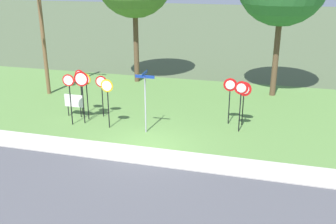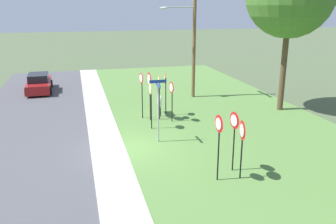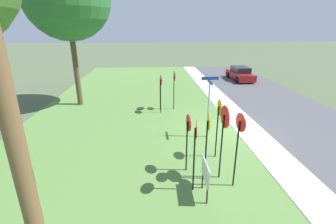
{
  "view_description": "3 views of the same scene",
  "coord_description": "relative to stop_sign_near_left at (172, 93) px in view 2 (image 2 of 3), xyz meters",
  "views": [
    {
      "loc": [
        5.16,
        -15.27,
        7.64
      ],
      "look_at": [
        0.47,
        2.14,
        1.04
      ],
      "focal_mm": 41.56,
      "sensor_mm": 36.0,
      "label": 1
    },
    {
      "loc": [
        15.44,
        -1.97,
        6.49
      ],
      "look_at": [
        -0.63,
        2.2,
        1.51
      ],
      "focal_mm": 38.19,
      "sensor_mm": 36.0,
      "label": 2
    },
    {
      "loc": [
        -11.51,
        4.46,
        5.34
      ],
      "look_at": [
        -0.38,
        3.68,
        1.36
      ],
      "focal_mm": 25.56,
      "sensor_mm": 36.0,
      "label": 3
    }
  ],
  "objects": [
    {
      "name": "yield_sign_far_left",
      "position": [
        7.41,
        -0.21,
        0.28
      ],
      "size": [
        0.67,
        0.11,
        2.61
      ],
      "rotation": [
        0.0,
        0.0,
        0.06
      ],
      "color": "black",
      "rests_on": "grass_median"
    },
    {
      "name": "sidewalk_strip",
      "position": [
        3.5,
        -3.96,
        -1.67
      ],
      "size": [
        44.0,
        1.6,
        0.06
      ],
      "primitive_type": "cube",
      "color": "#BCB7AD",
      "rests_on": "ground_plane"
    },
    {
      "name": "yield_sign_near_left",
      "position": [
        6.78,
        0.7,
        0.18
      ],
      "size": [
        0.69,
        0.13,
        2.48
      ],
      "rotation": [
        0.0,
        0.0,
        0.12
      ],
      "color": "black",
      "rests_on": "grass_median"
    },
    {
      "name": "road_asphalt",
      "position": [
        3.5,
        -7.96,
        -1.69
      ],
      "size": [
        44.0,
        6.4,
        0.01
      ],
      "primitive_type": "cube",
      "color": "#4C4C51",
      "rests_on": "ground_plane"
    },
    {
      "name": "yield_sign_near_right",
      "position": [
        7.49,
        0.71,
        0.09
      ],
      "size": [
        0.75,
        0.14,
        2.34
      ],
      "rotation": [
        0.0,
        0.0,
        -0.15
      ],
      "color": "black",
      "rests_on": "grass_median"
    },
    {
      "name": "stop_sign_far_right",
      "position": [
        0.96,
        -1.41,
        0.19
      ],
      "size": [
        0.66,
        0.09,
        2.57
      ],
      "rotation": [
        0.0,
        0.0,
        -0.02
      ],
      "color": "black",
      "rests_on": "grass_median"
    },
    {
      "name": "stop_sign_center_tall",
      "position": [
        -0.55,
        -1.16,
        0.4
      ],
      "size": [
        0.78,
        0.11,
        2.8
      ],
      "rotation": [
        0.0,
        0.0,
        0.07
      ],
      "color": "black",
      "rests_on": "grass_median"
    },
    {
      "name": "ground_plane",
      "position": [
        3.5,
        -3.16,
        -1.7
      ],
      "size": [
        160.0,
        160.0,
        0.0
      ],
      "primitive_type": "plane",
      "color": "#4C5B3D"
    },
    {
      "name": "utility_pole",
      "position": [
        -5.18,
        2.85,
        3.08
      ],
      "size": [
        2.1,
        2.58,
        8.76
      ],
      "color": "brown",
      "rests_on": "grass_median"
    },
    {
      "name": "notice_board",
      "position": [
        -1.53,
        -0.37,
        -0.82
      ],
      "size": [
        1.1,
        0.07,
        1.25
      ],
      "rotation": [
        0.0,
        0.0,
        -0.02
      ],
      "color": "black",
      "rests_on": "grass_median"
    },
    {
      "name": "street_name_post",
      "position": [
        2.95,
        -1.46,
        0.18
      ],
      "size": [
        0.96,
        0.82,
        3.09
      ],
      "rotation": [
        0.0,
        0.0,
        0.01
      ],
      "color": "#9EA0A8",
      "rests_on": "grass_median"
    },
    {
      "name": "stop_sign_near_right",
      "position": [
        -1.07,
        -1.52,
        0.27
      ],
      "size": [
        0.61,
        0.13,
        2.71
      ],
      "rotation": [
        0.0,
        0.0,
        0.15
      ],
      "color": "black",
      "rests_on": "grass_median"
    },
    {
      "name": "stop_sign_near_left",
      "position": [
        0.0,
        0.0,
        0.0
      ],
      "size": [
        0.63,
        0.12,
        2.32
      ],
      "rotation": [
        0.0,
        0.0,
        0.11
      ],
      "color": "black",
      "rests_on": "grass_median"
    },
    {
      "name": "parked_hatchback_near",
      "position": [
        -9.9,
        -8.01,
        -1.05
      ],
      "size": [
        4.39,
        1.97,
        1.39
      ],
      "rotation": [
        0.0,
        0.0,
        0.02
      ],
      "color": "maroon",
      "rests_on": "road_asphalt"
    },
    {
      "name": "stop_sign_far_center",
      "position": [
        -1.2,
        -0.06,
        0.18
      ],
      "size": [
        0.62,
        0.14,
        2.58
      ],
      "rotation": [
        0.0,
        0.0,
        -0.18
      ],
      "color": "black",
      "rests_on": "grass_median"
    },
    {
      "name": "grass_median",
      "position": [
        3.5,
        2.84,
        -1.68
      ],
      "size": [
        44.0,
        12.0,
        0.04
      ],
      "primitive_type": "cube",
      "color": "#567F3D",
      "rests_on": "ground_plane"
    },
    {
      "name": "stop_sign_far_left",
      "position": [
        -0.59,
        -0.6,
        0.16
      ],
      "size": [
        0.61,
        0.12,
        2.56
      ],
      "rotation": [
        0.0,
        0.0,
        -0.12
      ],
      "color": "black",
      "rests_on": "grass_median"
    }
  ]
}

